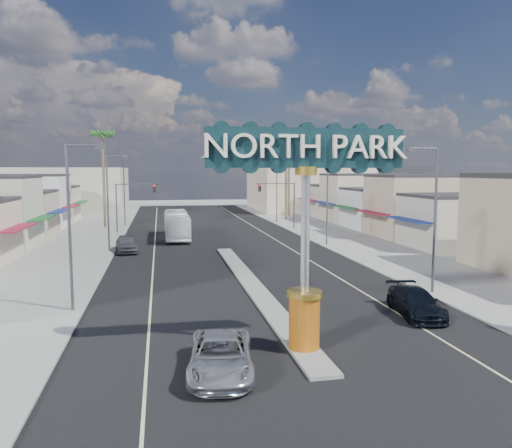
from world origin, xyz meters
name	(u,v)px	position (x,y,z in m)	size (l,w,h in m)	color
ground	(222,249)	(0.00, 30.00, 0.00)	(160.00, 160.00, 0.00)	gray
road	(222,249)	(0.00, 30.00, 0.01)	(20.00, 120.00, 0.01)	black
median_island	(252,285)	(0.00, 14.00, 0.08)	(1.30, 30.00, 0.16)	gray
sidewalk_left	(71,253)	(-14.00, 30.00, 0.06)	(8.00, 120.00, 0.12)	gray
sidewalk_right	(358,244)	(14.00, 30.00, 0.06)	(8.00, 120.00, 0.12)	gray
storefront_row_right	(392,205)	(24.00, 43.00, 3.00)	(12.00, 42.00, 6.00)	#B7B29E
backdrop_far_left	(67,191)	(-22.00, 75.00, 4.00)	(20.00, 20.00, 8.00)	#B7B29E
backdrop_far_right	(307,189)	(22.00, 75.00, 4.00)	(20.00, 20.00, 8.00)	beige
gateway_sign	(306,212)	(0.00, 1.98, 5.93)	(8.20, 1.50, 9.15)	#B4520D
traffic_signal_left	(132,198)	(-9.18, 43.99, 4.27)	(5.09, 0.45, 6.00)	#47474C
traffic_signal_right	(280,196)	(9.18, 43.99, 4.27)	(5.09, 0.45, 6.00)	#47474C
streetlight_l_near	(72,219)	(-10.43, 10.00, 5.07)	(2.03, 0.22, 9.00)	#47474C
streetlight_l_mid	(109,198)	(-10.43, 30.00, 5.07)	(2.03, 0.22, 9.00)	#47474C
streetlight_l_far	(125,189)	(-10.43, 52.00, 5.07)	(2.03, 0.22, 9.00)	#47474C
streetlight_r_near	(433,212)	(10.43, 10.00, 5.07)	(2.03, 0.22, 9.00)	#47474C
streetlight_r_mid	(326,196)	(10.43, 30.00, 5.07)	(2.03, 0.22, 9.00)	#47474C
streetlight_r_far	(276,188)	(10.43, 52.00, 5.07)	(2.03, 0.22, 9.00)	#47474C
palm_left_far	(102,140)	(-13.00, 50.00, 11.50)	(2.60, 2.60, 13.10)	brown
palm_right_mid	(286,150)	(13.00, 56.00, 10.60)	(2.60, 2.60, 12.10)	brown
palm_right_far	(289,140)	(15.00, 62.00, 12.39)	(2.60, 2.60, 14.10)	brown
suv_left	(221,356)	(-3.74, 0.33, 0.71)	(2.34, 5.08, 1.41)	#B3B4B8
suv_right	(416,302)	(7.22, 5.90, 0.70)	(1.97, 4.86, 1.41)	black
car_parked_left	(127,243)	(-9.00, 29.76, 0.81)	(1.91, 4.75, 1.62)	#5E5F63
city_bus	(177,225)	(-4.09, 38.27, 1.53)	(2.56, 10.96, 3.05)	white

